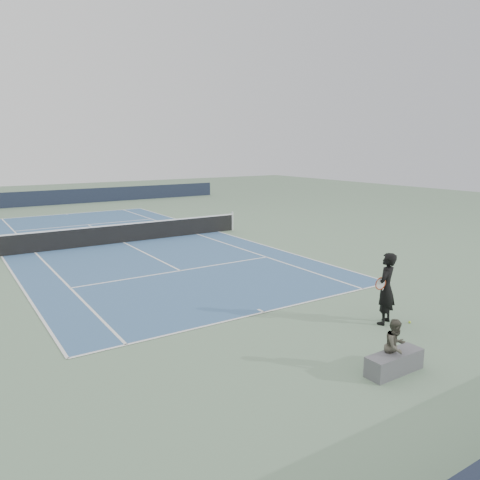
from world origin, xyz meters
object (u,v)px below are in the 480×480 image
tennis_net (123,233)px  spectator_bench (395,354)px  tennis_player (386,289)px  tennis_ball (410,322)px

tennis_net → spectator_bench: bearing=-89.4°
tennis_net → spectator_bench: spectator_bench is taller
tennis_player → spectator_bench: size_ratio=1.40×
tennis_ball → spectator_bench: (-2.66, -1.62, 0.39)m
tennis_net → spectator_bench: 16.33m
tennis_ball → spectator_bench: spectator_bench is taller
tennis_net → tennis_player: 14.50m
tennis_player → spectator_bench: tennis_player is taller
tennis_player → tennis_ball: tennis_player is taller
spectator_bench → tennis_ball: bearing=31.4°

